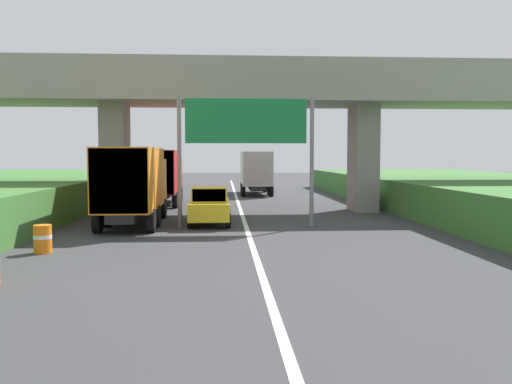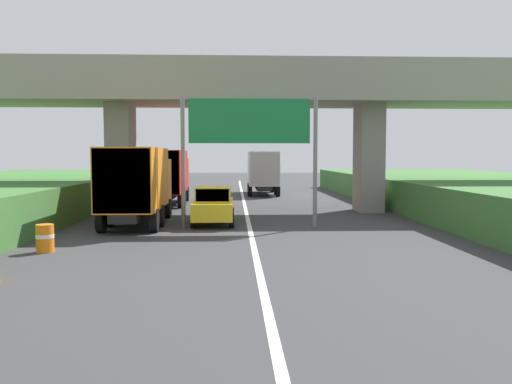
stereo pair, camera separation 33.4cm
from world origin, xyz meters
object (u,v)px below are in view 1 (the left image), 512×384
(overhead_highway_sign, at_px, (246,130))
(construction_barrel_3, at_px, (43,239))
(truck_red, at_px, (161,174))
(truck_orange, at_px, (134,182))
(truck_blue, at_px, (255,171))
(car_yellow, at_px, (210,206))

(overhead_highway_sign, xyz_separation_m, construction_barrel_3, (-6.74, -5.73, -3.73))
(overhead_highway_sign, height_order, truck_red, overhead_highway_sign)
(truck_orange, distance_m, truck_red, 10.21)
(truck_blue, xyz_separation_m, truck_orange, (-6.58, -19.04, 0.00))
(truck_red, distance_m, construction_barrel_3, 17.03)
(truck_blue, xyz_separation_m, construction_barrel_3, (-8.36, -25.70, -1.47))
(overhead_highway_sign, distance_m, car_yellow, 3.87)
(truck_blue, bearing_deg, truck_orange, -109.06)
(truck_blue, height_order, car_yellow, truck_blue)
(truck_blue, xyz_separation_m, car_yellow, (-3.22, -18.85, -1.08))
(truck_blue, bearing_deg, overhead_highway_sign, -94.63)
(truck_blue, relative_size, truck_orange, 1.00)
(overhead_highway_sign, relative_size, truck_blue, 0.81)
(overhead_highway_sign, relative_size, construction_barrel_3, 6.53)
(truck_orange, height_order, truck_red, same)
(overhead_highway_sign, relative_size, truck_red, 0.81)
(truck_orange, relative_size, car_yellow, 1.78)
(overhead_highway_sign, bearing_deg, truck_blue, 85.37)
(overhead_highway_sign, distance_m, construction_barrel_3, 9.60)
(car_yellow, distance_m, construction_barrel_3, 8.57)
(truck_orange, height_order, construction_barrel_3, truck_orange)
(truck_red, bearing_deg, construction_barrel_3, -96.15)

